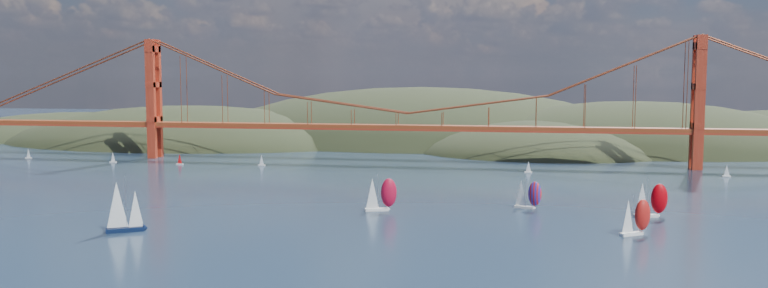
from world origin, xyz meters
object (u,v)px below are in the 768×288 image
sloop_navy (123,207)px  racer_0 (380,194)px  racer_1 (635,216)px  racer_2 (650,199)px  racer_rwb (528,194)px

sloop_navy → racer_0: 70.41m
racer_0 → racer_1: bearing=-36.2°
racer_2 → racer_rwb: 33.95m
sloop_navy → racer_2: sloop_navy is taller
sloop_navy → racer_0: bearing=2.3°
sloop_navy → racer_2: (133.31, 43.39, -1.28)m
racer_1 → racer_2: racer_2 is taller
racer_0 → racer_1: size_ratio=1.07×
sloop_navy → racer_rwb: size_ratio=1.54×
sloop_navy → racer_1: sloop_navy is taller
racer_1 → racer_rwb: racer_1 is taller
racer_1 → racer_2: 25.81m
racer_2 → racer_1: bearing=-118.9°
sloop_navy → racer_0: (58.25, 39.53, -1.24)m
racer_1 → racer_0: bearing=129.9°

